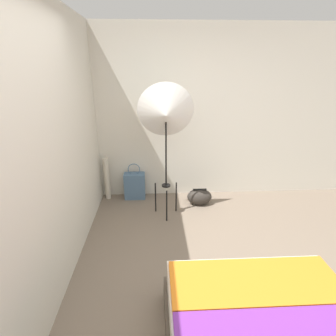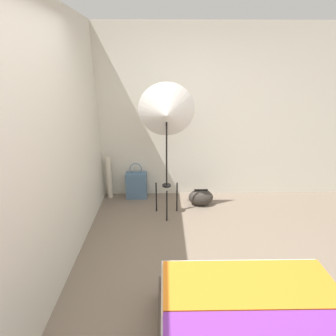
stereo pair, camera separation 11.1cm
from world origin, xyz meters
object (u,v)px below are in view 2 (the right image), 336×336
tote_bag (136,185)px  photo_umbrella (167,114)px  paper_roll (109,178)px  duffel_bag (201,197)px

tote_bag → photo_umbrella: bearing=-47.7°
paper_roll → duffel_bag: bearing=-10.6°
photo_umbrella → paper_roll: photo_umbrella is taller
photo_umbrella → tote_bag: (-0.48, 0.53, -1.23)m
duffel_bag → photo_umbrella: bearing=-152.5°
tote_bag → duffel_bag: (1.01, -0.26, -0.09)m
tote_bag → duffel_bag: 1.05m
photo_umbrella → duffel_bag: bearing=27.5°
photo_umbrella → paper_roll: size_ratio=2.67×
tote_bag → paper_roll: bearing=178.1°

